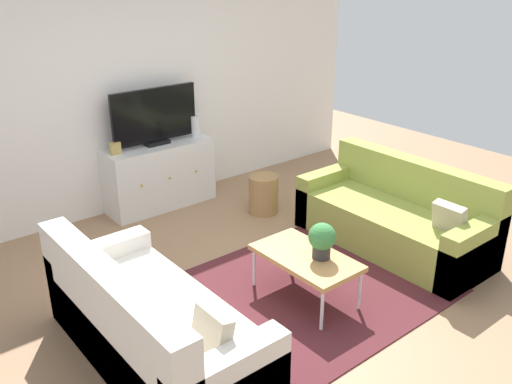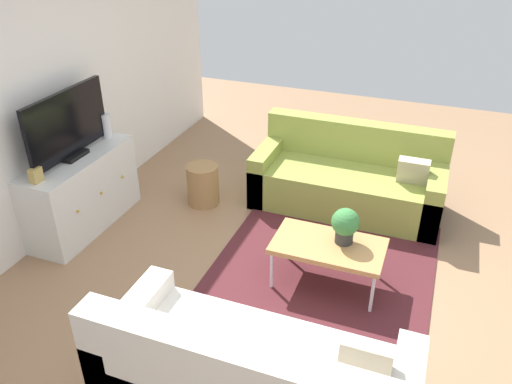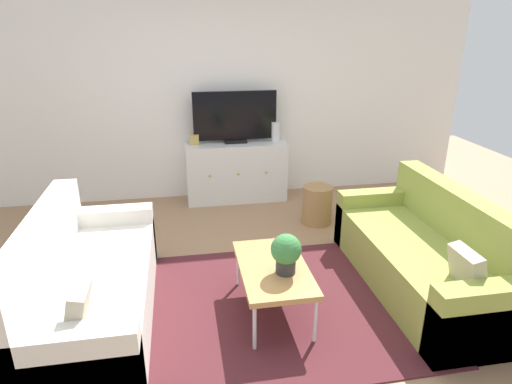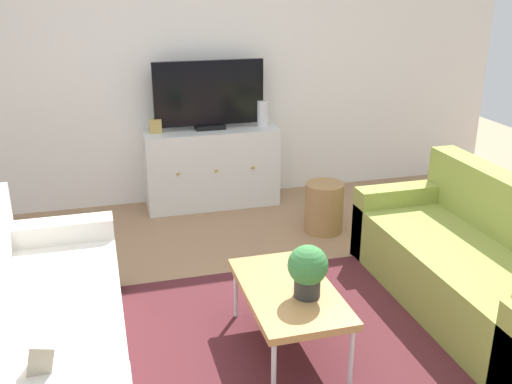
{
  "view_description": "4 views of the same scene",
  "coord_description": "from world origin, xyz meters",
  "px_view_note": "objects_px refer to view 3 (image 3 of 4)",
  "views": [
    {
      "loc": [
        -2.88,
        -3.11,
        2.71
      ],
      "look_at": [
        0.0,
        0.41,
        0.79
      ],
      "focal_mm": 38.86,
      "sensor_mm": 36.0,
      "label": 1
    },
    {
      "loc": [
        -3.42,
        -0.89,
        2.88
      ],
      "look_at": [
        0.0,
        0.41,
        0.79
      ],
      "focal_mm": 36.02,
      "sensor_mm": 36.0,
      "label": 2
    },
    {
      "loc": [
        -0.63,
        -3.13,
        2.17
      ],
      "look_at": [
        0.0,
        0.41,
        0.79
      ],
      "focal_mm": 30.93,
      "sensor_mm": 36.0,
      "label": 3
    },
    {
      "loc": [
        -0.96,
        -3.04,
        2.13
      ],
      "look_at": [
        0.0,
        0.41,
        0.79
      ],
      "focal_mm": 40.79,
      "sensor_mm": 36.0,
      "label": 4
    }
  ],
  "objects_px": {
    "couch_left_side": "(81,290)",
    "coffee_table": "(273,270)",
    "potted_plant": "(286,252)",
    "mantel_clock": "(194,140)",
    "wicker_basket": "(317,205)",
    "couch_right_side": "(431,258)",
    "tv_console": "(236,171)",
    "flat_screen_tv": "(235,117)",
    "glass_vase": "(276,132)"
  },
  "relations": [
    {
      "from": "wicker_basket",
      "to": "tv_console",
      "type": "bearing_deg",
      "value": 132.02
    },
    {
      "from": "coffee_table",
      "to": "wicker_basket",
      "type": "relative_size",
      "value": 2.08
    },
    {
      "from": "couch_left_side",
      "to": "wicker_basket",
      "type": "distance_m",
      "value": 2.75
    },
    {
      "from": "glass_vase",
      "to": "mantel_clock",
      "type": "relative_size",
      "value": 1.93
    },
    {
      "from": "couch_right_side",
      "to": "wicker_basket",
      "type": "distance_m",
      "value": 1.57
    },
    {
      "from": "couch_left_side",
      "to": "couch_right_side",
      "type": "distance_m",
      "value": 2.87
    },
    {
      "from": "couch_left_side",
      "to": "flat_screen_tv",
      "type": "height_order",
      "value": "flat_screen_tv"
    },
    {
      "from": "couch_right_side",
      "to": "coffee_table",
      "type": "bearing_deg",
      "value": -175.31
    },
    {
      "from": "couch_left_side",
      "to": "flat_screen_tv",
      "type": "bearing_deg",
      "value": 57.91
    },
    {
      "from": "couch_left_side",
      "to": "tv_console",
      "type": "xyz_separation_m",
      "value": [
        1.5,
        2.37,
        0.09
      ]
    },
    {
      "from": "tv_console",
      "to": "glass_vase",
      "type": "height_order",
      "value": "glass_vase"
    },
    {
      "from": "mantel_clock",
      "to": "wicker_basket",
      "type": "xyz_separation_m",
      "value": [
        1.34,
        -0.91,
        -0.6
      ]
    },
    {
      "from": "tv_console",
      "to": "flat_screen_tv",
      "type": "relative_size",
      "value": 1.22
    },
    {
      "from": "couch_left_side",
      "to": "wicker_basket",
      "type": "height_order",
      "value": "couch_left_side"
    },
    {
      "from": "couch_right_side",
      "to": "wicker_basket",
      "type": "bearing_deg",
      "value": 110.65
    },
    {
      "from": "couch_left_side",
      "to": "coffee_table",
      "type": "relative_size",
      "value": 2.11
    },
    {
      "from": "couch_left_side",
      "to": "wicker_basket",
      "type": "bearing_deg",
      "value": 32.28
    },
    {
      "from": "flat_screen_tv",
      "to": "potted_plant",
      "type": "bearing_deg",
      "value": -89.34
    },
    {
      "from": "flat_screen_tv",
      "to": "wicker_basket",
      "type": "height_order",
      "value": "flat_screen_tv"
    },
    {
      "from": "flat_screen_tv",
      "to": "tv_console",
      "type": "bearing_deg",
      "value": -90.0
    },
    {
      "from": "couch_right_side",
      "to": "glass_vase",
      "type": "xyz_separation_m",
      "value": [
        -0.85,
        2.37,
        0.6
      ]
    },
    {
      "from": "coffee_table",
      "to": "flat_screen_tv",
      "type": "bearing_deg",
      "value": 89.06
    },
    {
      "from": "wicker_basket",
      "to": "potted_plant",
      "type": "bearing_deg",
      "value": -115.04
    },
    {
      "from": "couch_left_side",
      "to": "tv_console",
      "type": "distance_m",
      "value": 2.81
    },
    {
      "from": "glass_vase",
      "to": "mantel_clock",
      "type": "bearing_deg",
      "value": 180.0
    },
    {
      "from": "mantel_clock",
      "to": "couch_left_side",
      "type": "bearing_deg",
      "value": -112.51
    },
    {
      "from": "flat_screen_tv",
      "to": "mantel_clock",
      "type": "distance_m",
      "value": 0.58
    },
    {
      "from": "couch_right_side",
      "to": "tv_console",
      "type": "xyz_separation_m",
      "value": [
        -1.37,
        2.37,
        0.09
      ]
    },
    {
      "from": "couch_right_side",
      "to": "tv_console",
      "type": "distance_m",
      "value": 2.74
    },
    {
      "from": "flat_screen_tv",
      "to": "glass_vase",
      "type": "relative_size",
      "value": 4.17
    },
    {
      "from": "couch_right_side",
      "to": "couch_left_side",
      "type": "bearing_deg",
      "value": 180.0
    },
    {
      "from": "couch_right_side",
      "to": "tv_console",
      "type": "relative_size",
      "value": 1.52
    },
    {
      "from": "glass_vase",
      "to": "couch_right_side",
      "type": "bearing_deg",
      "value": -70.22
    },
    {
      "from": "glass_vase",
      "to": "wicker_basket",
      "type": "xyz_separation_m",
      "value": [
        0.3,
        -0.91,
        -0.66
      ]
    },
    {
      "from": "couch_right_side",
      "to": "wicker_basket",
      "type": "relative_size",
      "value": 4.39
    },
    {
      "from": "flat_screen_tv",
      "to": "couch_right_side",
      "type": "bearing_deg",
      "value": -60.2
    },
    {
      "from": "coffee_table",
      "to": "glass_vase",
      "type": "relative_size",
      "value": 3.67
    },
    {
      "from": "mantel_clock",
      "to": "potted_plant",
      "type": "bearing_deg",
      "value": -78.1
    },
    {
      "from": "potted_plant",
      "to": "mantel_clock",
      "type": "bearing_deg",
      "value": 101.9
    },
    {
      "from": "wicker_basket",
      "to": "mantel_clock",
      "type": "bearing_deg",
      "value": 145.78
    },
    {
      "from": "potted_plant",
      "to": "wicker_basket",
      "type": "relative_size",
      "value": 0.7
    },
    {
      "from": "mantel_clock",
      "to": "glass_vase",
      "type": "bearing_deg",
      "value": 0.0
    },
    {
      "from": "couch_right_side",
      "to": "tv_console",
      "type": "height_order",
      "value": "couch_right_side"
    },
    {
      "from": "couch_right_side",
      "to": "glass_vase",
      "type": "relative_size",
      "value": 7.76
    },
    {
      "from": "potted_plant",
      "to": "flat_screen_tv",
      "type": "distance_m",
      "value": 2.66
    },
    {
      "from": "tv_console",
      "to": "coffee_table",
      "type": "bearing_deg",
      "value": -90.95
    },
    {
      "from": "couch_left_side",
      "to": "coffee_table",
      "type": "xyz_separation_m",
      "value": [
        1.46,
        -0.12,
        0.1
      ]
    },
    {
      "from": "potted_plant",
      "to": "wicker_basket",
      "type": "height_order",
      "value": "potted_plant"
    },
    {
      "from": "coffee_table",
      "to": "glass_vase",
      "type": "xyz_separation_m",
      "value": [
        0.56,
        2.49,
        0.5
      ]
    },
    {
      "from": "couch_right_side",
      "to": "glass_vase",
      "type": "bearing_deg",
      "value": 109.78
    }
  ]
}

